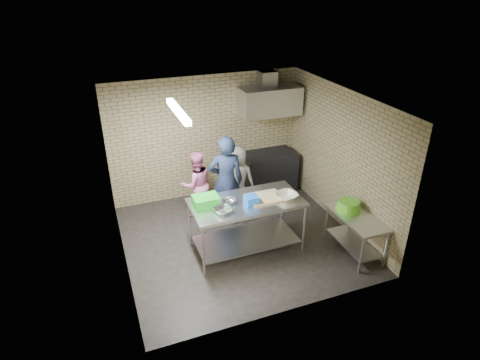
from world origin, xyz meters
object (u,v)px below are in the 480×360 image
at_px(side_counter, 355,234).
at_px(bottle_red, 268,102).
at_px(blue_tub, 251,200).
at_px(woman_white, 238,179).
at_px(bottle_green, 284,100).
at_px(man_navy, 226,181).
at_px(stove, 268,172).
at_px(woman_pink, 196,184).
at_px(green_crate, 206,201).
at_px(prep_table, 246,225).
at_px(green_basin, 349,205).

distance_m(side_counter, bottle_red, 3.44).
distance_m(blue_tub, woman_white, 1.56).
relative_size(bottle_green, man_navy, 0.08).
relative_size(blue_tub, man_navy, 0.12).
distance_m(stove, bottle_green, 1.65).
bearing_deg(stove, woman_pink, -164.84).
xyz_separation_m(green_crate, woman_pink, (0.19, 1.34, -0.37)).
distance_m(prep_table, green_crate, 0.92).
height_order(bottle_red, woman_white, bottle_red).
relative_size(side_counter, man_navy, 0.65).
height_order(prep_table, green_crate, green_crate).
height_order(prep_table, side_counter, prep_table).
relative_size(green_crate, woman_white, 0.31).
relative_size(green_crate, blue_tub, 2.00).
height_order(green_basin, woman_white, woman_white).
relative_size(stove, man_navy, 0.65).
xyz_separation_m(green_basin, woman_white, (-1.39, 1.93, -0.13)).
bearing_deg(bottle_red, prep_table, -122.00).
bearing_deg(stove, bottle_green, 28.07).
bearing_deg(green_basin, green_crate, 164.85).
height_order(stove, blue_tub, blue_tub).
height_order(blue_tub, woman_pink, woman_pink).
bearing_deg(stove, green_crate, -137.76).
bearing_deg(blue_tub, prep_table, 116.57).
relative_size(prep_table, man_navy, 1.06).
relative_size(prep_table, woman_pink, 1.40).
distance_m(woman_pink, woman_white, 0.88).
relative_size(prep_table, green_crate, 4.50).
relative_size(green_basin, man_navy, 0.25).
distance_m(green_basin, bottle_green, 2.98).
bearing_deg(prep_table, woman_white, 75.29).
bearing_deg(green_crate, bottle_red, 45.06).
distance_m(green_crate, green_basin, 2.55).
bearing_deg(prep_table, side_counter, -24.14).
height_order(green_crate, blue_tub, green_crate).
relative_size(prep_table, blue_tub, 9.00).
relative_size(stove, blue_tub, 5.48).
height_order(green_crate, bottle_green, bottle_green).
distance_m(prep_table, bottle_red, 3.01).
distance_m(green_basin, woman_pink, 3.03).
distance_m(blue_tub, man_navy, 1.07).
xyz_separation_m(stove, green_basin, (0.43, -2.50, 0.38)).
xyz_separation_m(side_counter, green_crate, (-2.47, 0.91, 0.70)).
xyz_separation_m(blue_tub, green_basin, (1.70, -0.44, -0.22)).
relative_size(stove, bottle_red, 6.67).
bearing_deg(man_navy, prep_table, 105.51).
bearing_deg(side_counter, bottle_green, 90.00).
bearing_deg(blue_tub, bottle_red, 60.07).
xyz_separation_m(man_navy, woman_white, (0.41, 0.43, -0.22)).
xyz_separation_m(stove, woman_pink, (-1.84, -0.50, 0.26)).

